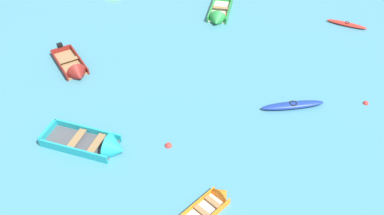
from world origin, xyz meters
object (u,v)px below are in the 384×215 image
object	(u,v)px
rowboat_maroon_near_right	(75,70)
mooring_buoy_far_field	(168,146)
kayak_red_midfield_right	(347,24)
rowboat_green_center	(218,16)
mooring_buoy_central	(366,103)
kayak_deep_blue_near_camera	(293,105)
rowboat_turquoise_back_row_left	(101,146)
rowboat_orange_cluster_inner	(215,201)

from	to	relation	value
rowboat_maroon_near_right	mooring_buoy_far_field	distance (m)	9.01
kayak_red_midfield_right	rowboat_green_center	xyz separation A→B (m)	(-9.01, 3.25, 0.09)
rowboat_green_center	mooring_buoy_far_field	xyz separation A→B (m)	(-6.25, -12.32, -0.22)
rowboat_green_center	mooring_buoy_central	size ratio (longest dim) A/B	13.46
kayak_deep_blue_near_camera	rowboat_maroon_near_right	distance (m)	13.71
rowboat_maroon_near_right	rowboat_turquoise_back_row_left	world-z (taller)	rowboat_turquoise_back_row_left
kayak_deep_blue_near_camera	rowboat_green_center	world-z (taller)	rowboat_green_center
rowboat_maroon_near_right	mooring_buoy_far_field	world-z (taller)	rowboat_maroon_near_right
rowboat_turquoise_back_row_left	mooring_buoy_far_field	size ratio (longest dim) A/B	12.68
kayak_deep_blue_near_camera	kayak_red_midfield_right	bearing A→B (deg)	44.97
rowboat_green_center	mooring_buoy_central	xyz separation A→B (m)	(5.62, -11.63, -0.22)
kayak_deep_blue_near_camera	mooring_buoy_central	bearing A→B (deg)	-8.75
kayak_red_midfield_right	mooring_buoy_central	xyz separation A→B (m)	(-3.39, -8.37, -0.13)
mooring_buoy_central	mooring_buoy_far_field	world-z (taller)	mooring_buoy_far_field
kayak_red_midfield_right	mooring_buoy_far_field	bearing A→B (deg)	-149.28
rowboat_orange_cluster_inner	mooring_buoy_central	distance (m)	11.48
rowboat_green_center	mooring_buoy_far_field	bearing A→B (deg)	-116.89
rowboat_orange_cluster_inner	mooring_buoy_far_field	xyz separation A→B (m)	(-1.39, 4.01, -0.14)
kayak_deep_blue_near_camera	rowboat_turquoise_back_row_left	world-z (taller)	rowboat_turquoise_back_row_left
mooring_buoy_far_field	kayak_deep_blue_near_camera	bearing A→B (deg)	10.23
mooring_buoy_central	mooring_buoy_far_field	xyz separation A→B (m)	(-11.87, -0.70, 0.00)
rowboat_turquoise_back_row_left	mooring_buoy_central	world-z (taller)	rowboat_turquoise_back_row_left
kayak_red_midfield_right	mooring_buoy_central	bearing A→B (deg)	-112.05
rowboat_green_center	rowboat_maroon_near_right	bearing A→B (deg)	-157.11
kayak_deep_blue_near_camera	rowboat_green_center	xyz separation A→B (m)	(-1.30, 10.96, 0.05)
rowboat_green_center	rowboat_orange_cluster_inner	distance (m)	17.04
kayak_red_midfield_right	rowboat_orange_cluster_inner	distance (m)	19.06
rowboat_maroon_near_right	rowboat_orange_cluster_inner	bearing A→B (deg)	-63.00
rowboat_maroon_near_right	mooring_buoy_far_field	xyz separation A→B (m)	(4.59, -7.74, -0.19)
rowboat_maroon_near_right	rowboat_turquoise_back_row_left	xyz separation A→B (m)	(1.20, -7.17, 0.04)
kayak_red_midfield_right	rowboat_orange_cluster_inner	bearing A→B (deg)	-136.68
rowboat_maroon_near_right	kayak_red_midfield_right	bearing A→B (deg)	3.82
kayak_deep_blue_near_camera	rowboat_maroon_near_right	world-z (taller)	rowboat_maroon_near_right
mooring_buoy_central	rowboat_green_center	bearing A→B (deg)	115.80
rowboat_orange_cluster_inner	rowboat_turquoise_back_row_left	size ratio (longest dim) A/B	0.61
rowboat_maroon_near_right	mooring_buoy_far_field	size ratio (longest dim) A/B	11.34
rowboat_orange_cluster_inner	mooring_buoy_far_field	bearing A→B (deg)	109.17
kayak_red_midfield_right	mooring_buoy_far_field	xyz separation A→B (m)	(-15.26, -9.07, -0.13)
kayak_deep_blue_near_camera	rowboat_orange_cluster_inner	size ratio (longest dim) A/B	1.32
rowboat_green_center	mooring_buoy_central	world-z (taller)	rowboat_green_center
kayak_deep_blue_near_camera	rowboat_maroon_near_right	size ratio (longest dim) A/B	0.90
rowboat_orange_cluster_inner	mooring_buoy_central	xyz separation A→B (m)	(10.48, 4.71, -0.14)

